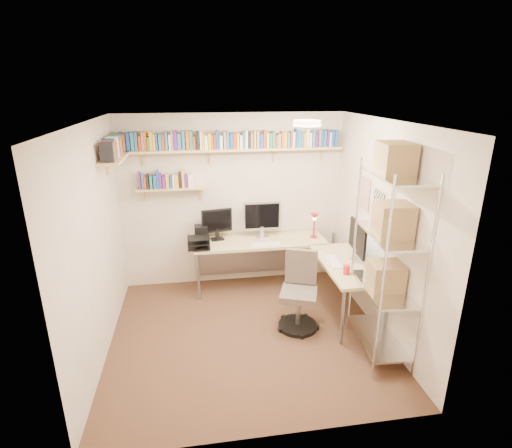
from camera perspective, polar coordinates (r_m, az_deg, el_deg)
The scene contains 6 objects.
ground at distance 5.00m, azimuth -1.29°, elevation -15.46°, with size 3.20×3.20×0.00m, color #44251D.
room_shell at distance 4.32m, azimuth -1.38°, elevation 1.72°, with size 3.24×3.04×2.52m.
wall_shelves at distance 5.44m, azimuth -7.81°, elevation 10.42°, with size 3.12×1.09×0.80m.
corner_desk at distance 5.54m, azimuth 2.37°, elevation -3.27°, with size 2.27×1.88×1.28m.
office_chair at distance 4.99m, azimuth 6.18°, elevation -10.21°, with size 0.55×0.56×0.96m.
wire_rack at distance 4.31m, azimuth 18.61°, elevation -0.61°, with size 0.53×0.96×2.32m.
Camera 1 is at (-0.53, -4.09, 2.84)m, focal length 28.00 mm.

